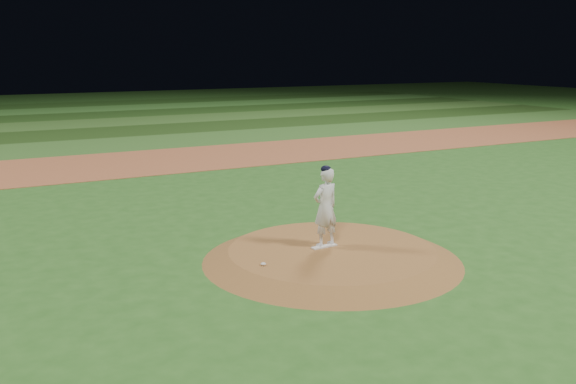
{
  "coord_description": "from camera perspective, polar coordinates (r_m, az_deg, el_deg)",
  "views": [
    {
      "loc": [
        -6.9,
        -11.09,
        4.36
      ],
      "look_at": [
        0.0,
        2.0,
        1.1
      ],
      "focal_mm": 40.0,
      "sensor_mm": 36.0,
      "label": 1
    }
  ],
  "objects": [
    {
      "name": "outfield_stripe_4",
      "position": [
        51.25,
        -20.09,
        6.81
      ],
      "size": [
        70.0,
        5.0,
        0.02
      ],
      "primitive_type": "cube",
      "color": "#3A7B2C",
      "rests_on": "ground"
    },
    {
      "name": "pitchers_mound",
      "position": [
        13.73,
        3.91,
        -5.57
      ],
      "size": [
        5.5,
        5.5,
        0.25
      ],
      "primitive_type": "cone",
      "color": "#915C2D",
      "rests_on": "ground"
    },
    {
      "name": "rosin_bag",
      "position": [
        12.65,
        -2.21,
        -6.41
      ],
      "size": [
        0.11,
        0.11,
        0.06
      ],
      "primitive_type": "ellipsoid",
      "color": "silver",
      "rests_on": "pitchers_mound"
    },
    {
      "name": "outfield_stripe_2",
      "position": [
        41.4,
        -18.13,
        5.79
      ],
      "size": [
        70.0,
        5.0,
        0.02
      ],
      "primitive_type": "cube",
      "color": "#376625",
      "rests_on": "ground"
    },
    {
      "name": "pitcher_on_mound",
      "position": [
        13.68,
        3.35,
        -1.31
      ],
      "size": [
        0.68,
        0.51,
        1.76
      ],
      "color": "white",
      "rests_on": "pitchers_mound"
    },
    {
      "name": "outfield_stripe_3",
      "position": [
        46.32,
        -19.21,
        6.36
      ],
      "size": [
        70.0,
        5.0,
        0.02
      ],
      "primitive_type": "cube",
      "color": "#214616",
      "rests_on": "ground"
    },
    {
      "name": "infield_dirt_band",
      "position": [
        26.39,
        -12.25,
        2.66
      ],
      "size": [
        70.0,
        6.0,
        0.02
      ],
      "primitive_type": "cube",
      "color": "#A45832",
      "rests_on": "ground"
    },
    {
      "name": "outfield_stripe_1",
      "position": [
        36.52,
        -16.75,
        5.06
      ],
      "size": [
        70.0,
        5.0,
        0.02
      ],
      "primitive_type": "cube",
      "color": "#203F14",
      "rests_on": "ground"
    },
    {
      "name": "ground",
      "position": [
        13.77,
        3.9,
        -6.07
      ],
      "size": [
        120.0,
        120.0,
        0.0
      ],
      "primitive_type": "plane",
      "color": "#2A5F1E",
      "rests_on": "ground"
    },
    {
      "name": "pitching_rubber",
      "position": [
        13.81,
        3.24,
        -4.85
      ],
      "size": [
        0.61,
        0.2,
        0.03
      ],
      "primitive_type": "cube",
      "rotation": [
        0.0,
        0.0,
        0.08
      ],
      "color": "silver",
      "rests_on": "pitchers_mound"
    },
    {
      "name": "outfield_stripe_5",
      "position": [
        56.19,
        -20.81,
        7.19
      ],
      "size": [
        70.0,
        5.0,
        0.02
      ],
      "primitive_type": "cube",
      "color": "#234E19",
      "rests_on": "ground"
    },
    {
      "name": "outfield_stripe_0",
      "position": [
        31.66,
        -14.97,
        4.11
      ],
      "size": [
        70.0,
        5.0,
        0.02
      ],
      "primitive_type": "cube",
      "color": "#346524",
      "rests_on": "ground"
    }
  ]
}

